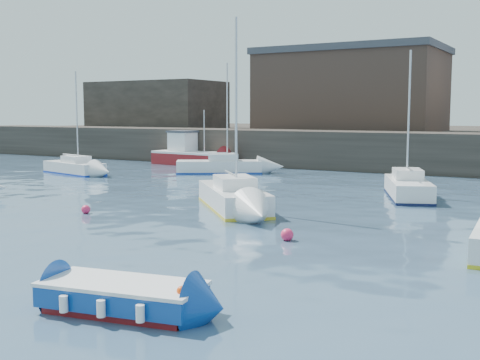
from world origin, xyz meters
The scene contains 14 objects.
water centered at (0.00, 0.00, 0.00)m, with size 220.00×220.00×0.00m, color #2D4760.
quay_wall centered at (0.00, 35.00, 1.50)m, with size 90.00×5.00×3.00m, color #28231E.
land_strip centered at (0.00, 53.00, 1.40)m, with size 90.00×32.00×2.80m, color #28231E.
warehouse centered at (-6.00, 43.00, 6.62)m, with size 16.40×10.40×7.60m.
bldg_west centered at (-28.00, 42.00, 5.30)m, with size 14.00×8.00×5.00m.
blue_dinghy centered at (4.44, -0.96, 0.39)m, with size 3.95×2.27×0.71m.
fishing_boat centered at (-16.29, 31.52, 0.91)m, with size 7.29×3.24×4.70m.
sailboat_b centered at (-0.90, 12.92, 0.57)m, with size 6.22×6.42×8.72m.
sailboat_e centered at (-19.27, 20.94, 0.48)m, with size 6.04×3.13×7.43m.
sailboat_f centered at (5.22, 20.77, 0.55)m, with size 4.01×6.25×7.77m.
sailboat_h centered at (-10.29, 26.72, 0.53)m, with size 6.37×5.11×8.09m.
buoy_near centered at (-5.94, 8.47, 0.00)m, with size 0.40×0.40×0.40m, color #E92756.
buoy_mid centered at (4.34, 7.83, 0.00)m, with size 0.45×0.45×0.45m, color #E92756.
buoy_far centered at (-3.62, 15.55, 0.00)m, with size 0.45×0.45×0.45m, color #E92756.
Camera 1 is at (13.35, -11.05, 4.51)m, focal length 45.00 mm.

